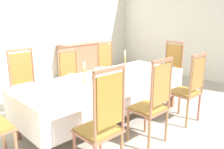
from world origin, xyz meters
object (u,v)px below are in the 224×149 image
object	(u,v)px
candlestick_west	(85,74)
sideboard	(84,59)
chair_north_a	(26,85)
candlestick_east	(125,64)
bowl_near_left	(169,67)
chair_north_b	(72,77)
bowl_far_right	(88,91)
spoon_primary	(172,67)
soup_tureen	(101,73)
bowl_far_left	(72,76)
dining_table	(106,82)
chair_head_east	(170,69)
spoon_secondary	(40,84)
bowl_near_right	(48,82)
chair_south_c	(189,88)
chair_north_c	(109,68)
chair_south_b	(152,102)
chair_south_a	(102,122)

from	to	relation	value
candlestick_west	sideboard	bearing A→B (deg)	53.18
chair_north_a	candlestick_west	distance (m)	1.07
candlestick_east	bowl_near_left	world-z (taller)	candlestick_east
chair_north_b	bowl_far_right	bearing A→B (deg)	64.01
candlestick_east	spoon_primary	bearing A→B (deg)	-18.80
soup_tureen	bowl_far_left	xyz separation A→B (m)	(-0.27, 0.39, -0.08)
dining_table	soup_tureen	distance (m)	0.20
chair_north_a	chair_head_east	xyz separation A→B (m)	(2.70, -0.92, -0.01)
candlestick_east	spoon_secondary	size ratio (longest dim) A/B	2.14
candlestick_west	chair_head_east	bearing A→B (deg)	0.00
dining_table	bowl_near_left	bearing A→B (deg)	-15.59
soup_tureen	bowl_near_right	world-z (taller)	soup_tureen
candlestick_east	chair_north_a	bearing A→B (deg)	145.17
chair_south_c	chair_north_c	xyz separation A→B (m)	(0.00, 1.83, -0.00)
bowl_near_right	chair_south_c	bearing A→B (deg)	-36.48
chair_south_b	bowl_far_right	bearing A→B (deg)	139.29
chair_south_c	spoon_secondary	xyz separation A→B (m)	(-1.84, 1.30, 0.16)
dining_table	chair_south_b	world-z (taller)	chair_south_b
chair_south_c	bowl_far_left	xyz separation A→B (m)	(-1.29, 1.31, 0.18)
dining_table	chair_south_b	distance (m)	0.92
chair_north_a	spoon_secondary	xyz separation A→B (m)	(-0.03, -0.54, 0.15)
soup_tureen	bowl_near_left	xyz separation A→B (m)	(1.34, -0.34, -0.08)
soup_tureen	spoon_secondary	distance (m)	0.91
bowl_near_right	spoon_secondary	xyz separation A→B (m)	(-0.12, 0.03, -0.01)
chair_south_a	bowl_near_left	distance (m)	2.21
chair_north_a	chair_south_b	bearing A→B (deg)	115.44
chair_south_a	chair_head_east	world-z (taller)	chair_south_a
chair_south_c	chair_head_east	bearing A→B (deg)	45.83
chair_south_c	soup_tureen	distance (m)	1.39
soup_tureen	spoon_secondary	xyz separation A→B (m)	(-0.82, 0.38, -0.09)
chair_south_c	spoon_secondary	distance (m)	2.26
chair_south_b	spoon_primary	world-z (taller)	chair_south_b
bowl_near_left	sideboard	size ratio (longest dim) A/B	0.13
bowl_far_right	candlestick_west	bearing A→B (deg)	57.99
chair_north_a	bowl_near_right	size ratio (longest dim) A/B	6.44
chair_head_east	spoon_primary	bearing A→B (deg)	125.42
chair_north_b	candlestick_east	size ratio (longest dim) A/B	2.80
chair_north_b	candlestick_west	bearing A→B (deg)	66.71
chair_north_c	candlestick_west	world-z (taller)	chair_north_c
bowl_near_left	spoon_primary	size ratio (longest dim) A/B	1.07
chair_north_a	bowl_far_right	world-z (taller)	chair_north_a
chair_head_east	spoon_primary	xyz separation A→B (m)	(-0.45, -0.32, 0.16)
soup_tureen	bowl_near_left	size ratio (longest dim) A/B	1.32
chair_south_c	bowl_near_right	size ratio (longest dim) A/B	6.24
chair_north_c	candlestick_west	xyz separation A→B (m)	(-1.33, -0.92, 0.28)
candlestick_west	chair_south_c	bearing A→B (deg)	-34.68
spoon_primary	spoon_secondary	world-z (taller)	same
spoon_secondary	bowl_near_right	bearing A→B (deg)	-9.93
dining_table	chair_north_b	size ratio (longest dim) A/B	2.60
chair_north_a	chair_south_c	distance (m)	2.58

